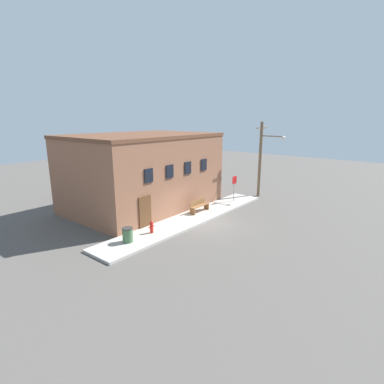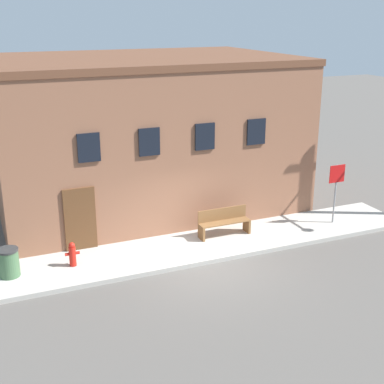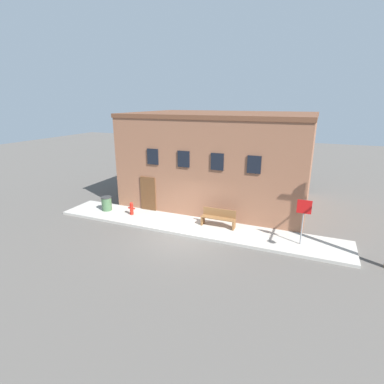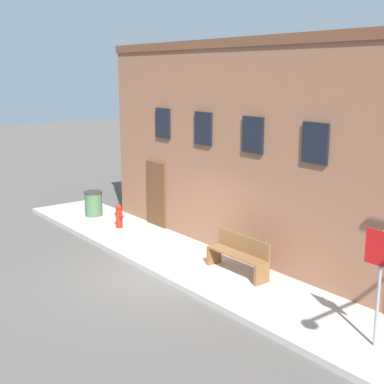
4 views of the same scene
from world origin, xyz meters
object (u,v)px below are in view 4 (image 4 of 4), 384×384
Objects in this scene: stop_sign at (380,267)px; bench at (239,254)px; trash_bin at (94,203)px; fire_hydrant at (119,216)px.

bench is at bearing 172.95° from stop_sign.
bench is 2.12× the size of trash_bin.
stop_sign is at bearing -1.19° from trash_bin.
stop_sign reaches higher than bench.
fire_hydrant is 5.21m from bench.
stop_sign is 11.21m from trash_bin.
fire_hydrant is 1.81m from trash_bin.
trash_bin reaches higher than fire_hydrant.
fire_hydrant is 0.89× the size of trash_bin.
fire_hydrant is 9.42m from stop_sign.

